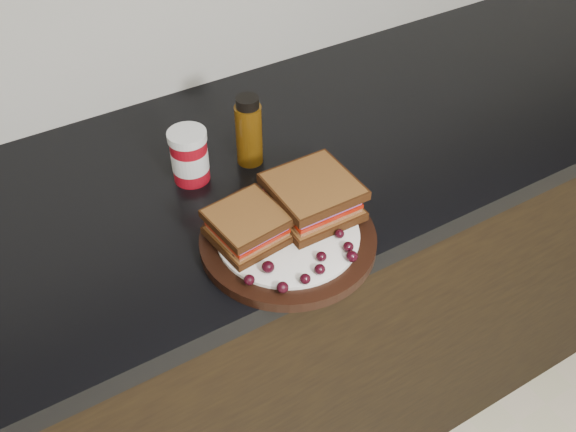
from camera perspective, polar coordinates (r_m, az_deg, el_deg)
name	(u,v)px	position (r m, az deg, el deg)	size (l,w,h in m)	color
base_cabinets	(234,337)	(1.49, -4.81, -10.64)	(3.96, 0.58, 0.86)	black
countertop	(220,186)	(1.16, -6.08, 2.69)	(3.98, 0.60, 0.04)	black
plate	(288,240)	(1.01, 0.00, -2.11)	(0.28, 0.28, 0.02)	black
sandwich_left	(247,226)	(0.98, -3.63, -0.90)	(0.11, 0.11, 0.05)	brown
sandwich_right	(313,197)	(1.02, 2.20, 1.70)	(0.13, 0.13, 0.06)	brown
grape_0	(249,280)	(0.93, -3.47, -5.68)	(0.02, 0.02, 0.02)	black
grape_1	(268,267)	(0.94, -1.79, -4.55)	(0.02, 0.02, 0.02)	black
grape_2	(283,287)	(0.92, -0.48, -6.36)	(0.02, 0.02, 0.02)	black
grape_3	(305,279)	(0.93, 1.54, -5.61)	(0.02, 0.02, 0.02)	black
grape_4	(320,269)	(0.94, 2.84, -4.75)	(0.02, 0.02, 0.02)	black
grape_5	(321,257)	(0.96, 2.98, -3.62)	(0.02, 0.02, 0.02)	black
grape_6	(352,256)	(0.96, 5.70, -3.59)	(0.02, 0.02, 0.02)	black
grape_7	(348,247)	(0.98, 5.38, -2.74)	(0.02, 0.02, 0.02)	black
grape_8	(339,234)	(1.00, 4.60, -1.58)	(0.02, 0.02, 0.01)	black
grape_9	(326,226)	(1.00, 3.41, -0.85)	(0.02, 0.02, 0.02)	black
grape_10	(334,213)	(1.03, 4.07, 0.29)	(0.02, 0.02, 0.02)	black
grape_11	(318,205)	(1.04, 2.71, 0.97)	(0.02, 0.02, 0.02)	black
grape_12	(308,199)	(1.05, 1.79, 1.53)	(0.02, 0.02, 0.02)	black
grape_13	(234,219)	(1.02, -4.84, -0.23)	(0.02, 0.02, 0.02)	black
grape_14	(240,235)	(0.99, -4.27, -1.67)	(0.02, 0.02, 0.01)	black
grape_15	(252,238)	(0.98, -3.20, -1.98)	(0.02, 0.02, 0.02)	black
grape_16	(238,255)	(0.96, -4.48, -3.48)	(0.02, 0.02, 0.02)	black
grape_17	(244,222)	(1.01, -3.89, -0.56)	(0.02, 0.02, 0.02)	black
grape_18	(234,241)	(0.98, -4.79, -2.22)	(0.02, 0.02, 0.02)	black
grape_19	(243,246)	(0.97, -3.99, -2.67)	(0.02, 0.02, 0.02)	black
condiment_jar	(189,156)	(1.12, -8.75, 5.29)	(0.07, 0.07, 0.10)	maroon
oil_bottle	(249,130)	(1.14, -3.51, 7.60)	(0.05, 0.05, 0.13)	#492C07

